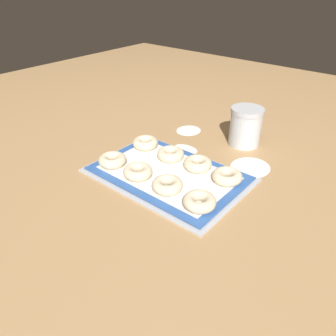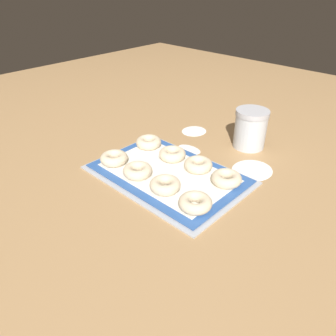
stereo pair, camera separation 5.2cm
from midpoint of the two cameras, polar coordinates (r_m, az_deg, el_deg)
name	(u,v)px [view 2 (the right image)]	position (r m, az deg, el deg)	size (l,w,h in m)	color
ground_plane	(165,175)	(0.94, 1.02, -1.33)	(2.80, 2.80, 0.00)	#A87F51
baking_tray	(168,174)	(0.94, 1.57, -1.15)	(0.44, 0.30, 0.01)	#B2B5BA
baking_mat	(168,173)	(0.94, 1.58, -0.87)	(0.42, 0.27, 0.00)	#2D569E
bagel_front_far_left	(114,158)	(0.99, -7.91, 1.66)	(0.08, 0.08, 0.03)	beige
bagel_front_mid_left	(138,171)	(0.92, -3.72, -0.51)	(0.08, 0.08, 0.03)	beige
bagel_front_mid_right	(165,185)	(0.86, 1.22, -3.01)	(0.08, 0.08, 0.03)	beige
bagel_front_far_right	(195,203)	(0.80, 6.61, -6.07)	(0.08, 0.08, 0.03)	beige
bagel_back_far_left	(149,142)	(1.07, -2.02, 4.49)	(0.08, 0.08, 0.03)	beige
bagel_back_mid_left	(172,154)	(1.00, 2.24, 2.41)	(0.08, 0.08, 0.03)	beige
bagel_back_mid_right	(198,165)	(0.95, 6.84, 0.54)	(0.08, 0.08, 0.03)	beige
bagel_back_far_right	(226,178)	(0.90, 11.76, -1.83)	(0.08, 0.08, 0.03)	beige
flour_canister	(250,129)	(1.11, 15.47, 6.62)	(0.11, 0.11, 0.13)	silver
flour_patch_near	(194,131)	(1.21, 5.79, 6.45)	(0.09, 0.09, 0.00)	white
flour_patch_far	(252,170)	(1.01, 15.89, -0.32)	(0.12, 0.13, 0.00)	white
flour_patch_side	(189,149)	(1.08, 5.09, 3.31)	(0.09, 0.05, 0.00)	white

